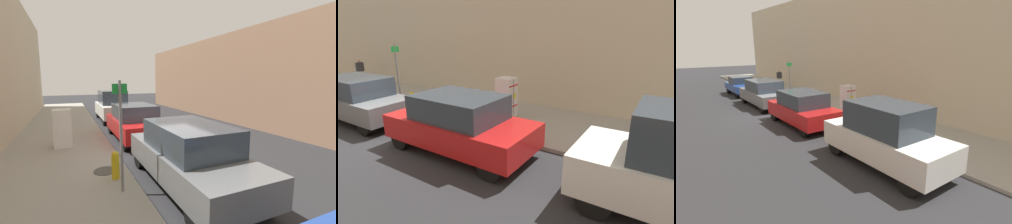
% 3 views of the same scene
% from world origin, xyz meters
% --- Properties ---
extents(ground_plane, '(80.00, 80.00, 0.00)m').
position_xyz_m(ground_plane, '(0.00, 0.00, 0.00)').
color(ground_plane, '#28282B').
extents(sidewalk_slab, '(4.03, 44.00, 0.13)m').
position_xyz_m(sidewalk_slab, '(-3.88, 0.00, 0.06)').
color(sidewalk_slab, '#9E998E').
rests_on(sidewalk_slab, ground).
extents(building_facade_near, '(2.01, 39.60, 7.89)m').
position_xyz_m(building_facade_near, '(-6.90, 0.00, 3.94)').
color(building_facade_near, beige).
rests_on(building_facade_near, ground).
extents(discarded_refrigerator, '(0.70, 0.65, 1.58)m').
position_xyz_m(discarded_refrigerator, '(-3.73, 2.70, 0.92)').
color(discarded_refrigerator, white).
rests_on(discarded_refrigerator, sidewalk_slab).
extents(manhole_cover, '(0.70, 0.70, 0.02)m').
position_xyz_m(manhole_cover, '(-2.54, -0.65, 0.13)').
color(manhole_cover, '#47443F').
rests_on(manhole_cover, sidewalk_slab).
extents(street_sign_post, '(0.36, 0.07, 2.77)m').
position_xyz_m(street_sign_post, '(-2.33, -2.09, 1.67)').
color(street_sign_post, slate).
rests_on(street_sign_post, sidewalk_slab).
extents(fire_hydrant, '(0.22, 0.22, 0.80)m').
position_xyz_m(fire_hydrant, '(-2.34, -1.31, 0.53)').
color(fire_hydrant, gold).
rests_on(fire_hydrant, sidewalk_slab).
extents(pedestrian_walking_far, '(0.45, 0.22, 1.55)m').
position_xyz_m(pedestrian_walking_far, '(-4.57, -9.22, 1.00)').
color(pedestrian_walking_far, beige).
rests_on(pedestrian_walking_far, sidewalk_slab).
extents(parked_hatchback_blue, '(1.76, 3.83, 1.47)m').
position_xyz_m(parked_hatchback_blue, '(-0.53, -7.55, 0.76)').
color(parked_hatchback_blue, '#23479E').
rests_on(parked_hatchback_blue, ground).
extents(parked_suv_gray, '(1.96, 4.81, 1.74)m').
position_xyz_m(parked_suv_gray, '(-0.53, -2.30, 0.89)').
color(parked_suv_gray, slate).
rests_on(parked_suv_gray, ground).
extents(parked_suv_red, '(1.99, 4.49, 1.73)m').
position_xyz_m(parked_suv_red, '(-0.53, 3.13, 0.88)').
color(parked_suv_red, red).
rests_on(parked_suv_red, ground).
extents(parked_van_white, '(1.93, 4.65, 2.16)m').
position_xyz_m(parked_van_white, '(-0.53, 8.95, 1.07)').
color(parked_van_white, silver).
rests_on(parked_van_white, ground).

